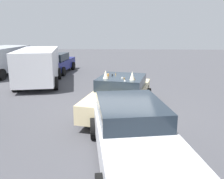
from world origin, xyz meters
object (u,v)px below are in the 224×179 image
(parked_sedan_row_back_center, at_px, (133,133))
(art_car_decorated, at_px, (120,94))
(parked_van_far_right, at_px, (38,65))
(parked_sedan_behind_left, at_px, (56,63))

(parked_sedan_row_back_center, bearing_deg, art_car_decorated, 175.97)
(art_car_decorated, bearing_deg, parked_van_far_right, -121.35)
(art_car_decorated, height_order, parked_sedan_row_back_center, art_car_decorated)
(parked_van_far_right, bearing_deg, parked_sedan_behind_left, -9.99)
(parked_sedan_row_back_center, bearing_deg, parked_van_far_right, -157.16)
(art_car_decorated, relative_size, parked_van_far_right, 0.96)
(art_car_decorated, height_order, parked_van_far_right, parked_van_far_right)
(parked_van_far_right, relative_size, parked_sedan_behind_left, 1.20)
(art_car_decorated, bearing_deg, parked_sedan_row_back_center, 17.53)
(parked_sedan_behind_left, bearing_deg, art_car_decorated, -146.66)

